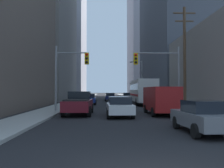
# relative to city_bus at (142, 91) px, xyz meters

# --- Properties ---
(sidewalk_left) EXTENTS (2.75, 160.00, 0.15)m
(sidewalk_left) POSITION_rel_city_bus_xyz_m (-10.55, 20.35, -1.85)
(sidewalk_left) COLOR #9E9E99
(sidewalk_left) RESTS_ON ground
(sidewalk_right) EXTENTS (2.75, 160.00, 0.15)m
(sidewalk_right) POSITION_rel_city_bus_xyz_m (2.21, 20.35, -1.85)
(sidewalk_right) COLOR #9E9E99
(sidewalk_right) RESTS_ON ground
(city_bus) EXTENTS (2.75, 11.55, 3.40)m
(city_bus) POSITION_rel_city_bus_xyz_m (0.00, 0.00, 0.00)
(city_bus) COLOR silver
(city_bus) RESTS_ON ground
(pickup_truck_maroon) EXTENTS (2.20, 5.43, 1.90)m
(pickup_truck_maroon) POSITION_rel_city_bus_xyz_m (-7.49, -14.30, -1.00)
(pickup_truck_maroon) COLOR maroon
(pickup_truck_maroon) RESTS_ON ground
(cargo_van_red) EXTENTS (2.16, 5.23, 2.26)m
(cargo_van_red) POSITION_rel_city_bus_xyz_m (-0.79, -14.64, -0.64)
(cargo_van_red) COLOR maroon
(cargo_van_red) RESTS_ON ground
(sedan_grey) EXTENTS (1.95, 4.25, 1.52)m
(sedan_grey) POSITION_rel_city_bus_xyz_m (-0.80, -23.22, -1.16)
(sedan_grey) COLOR slate
(sedan_grey) RESTS_ON ground
(sedan_white) EXTENTS (1.95, 4.24, 1.52)m
(sedan_white) POSITION_rel_city_bus_xyz_m (-4.25, -16.18, -1.16)
(sedan_white) COLOR white
(sedan_white) RESTS_ON ground
(sedan_blue) EXTENTS (1.95, 4.24, 1.52)m
(sedan_blue) POSITION_rel_city_bus_xyz_m (-7.53, -0.02, -1.16)
(sedan_blue) COLOR navy
(sedan_blue) RESTS_ON ground
(sedan_navy) EXTENTS (1.95, 4.24, 1.52)m
(sedan_navy) POSITION_rel_city_bus_xyz_m (-4.32, 11.60, -1.16)
(sedan_navy) COLOR #141E4C
(sedan_navy) RESTS_ON ground
(sedan_silver) EXTENTS (1.95, 4.25, 1.52)m
(sedan_silver) POSITION_rel_city_bus_xyz_m (-0.70, 15.40, -1.16)
(sedan_silver) COLOR #B7BABF
(sedan_silver) RESTS_ON ground
(traffic_signal_near_left) EXTENTS (3.06, 0.44, 6.00)m
(traffic_signal_near_left) POSITION_rel_city_bus_xyz_m (-8.50, -12.36, 2.08)
(traffic_signal_near_left) COLOR gray
(traffic_signal_near_left) RESTS_ON ground
(traffic_signal_near_right) EXTENTS (4.24, 0.44, 6.00)m
(traffic_signal_near_right) POSITION_rel_city_bus_xyz_m (-0.39, -12.36, 2.14)
(traffic_signal_near_right) COLOR gray
(traffic_signal_near_right) RESTS_ON ground
(utility_pole_right) EXTENTS (2.20, 0.28, 10.20)m
(utility_pole_right) POSITION_rel_city_bus_xyz_m (2.48, -10.88, 3.45)
(utility_pole_right) COLOR brown
(utility_pole_right) RESTS_ON ground
(street_lamp_right) EXTENTS (2.35, 0.32, 7.50)m
(street_lamp_right) POSITION_rel_city_bus_xyz_m (1.16, 10.10, 2.61)
(street_lamp_right) COLOR gray
(street_lamp_right) RESTS_ON ground
(building_left_mid_office) EXTENTS (20.63, 27.01, 29.10)m
(building_left_mid_office) POSITION_rel_city_bus_xyz_m (-23.58, 21.02, 12.62)
(building_left_mid_office) COLOR gray
(building_left_mid_office) RESTS_ON ground
(building_left_far_tower) EXTENTS (16.56, 24.94, 50.02)m
(building_left_far_tower) POSITION_rel_city_bus_xyz_m (-21.32, 57.90, 23.08)
(building_left_far_tower) COLOR #93939E
(building_left_far_tower) RESTS_ON ground
(building_right_mid_block) EXTENTS (18.31, 27.71, 33.69)m
(building_right_mid_block) POSITION_rel_city_bus_xyz_m (13.05, 14.94, 14.92)
(building_right_mid_block) COLOR #4C515B
(building_right_mid_block) RESTS_ON ground
(building_right_far_highrise) EXTENTS (14.02, 23.23, 72.04)m
(building_right_far_highrise) POSITION_rel_city_bus_xyz_m (11.28, 56.59, 34.09)
(building_right_far_highrise) COLOR #93939E
(building_right_far_highrise) RESTS_ON ground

